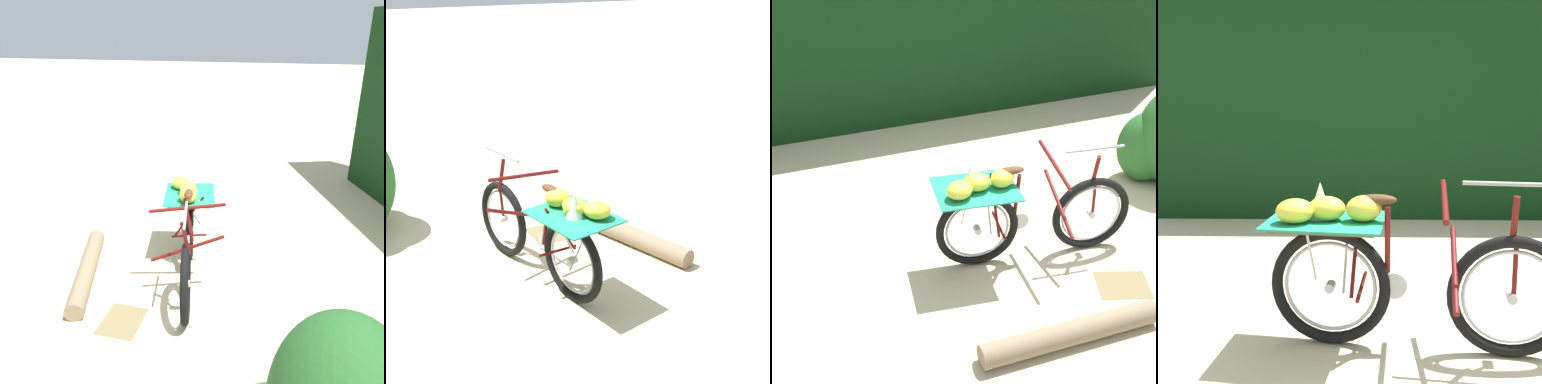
{
  "view_description": "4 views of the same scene",
  "coord_description": "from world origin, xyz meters",
  "views": [
    {
      "loc": [
        3.41,
        0.71,
        2.45
      ],
      "look_at": [
        -0.37,
        -0.25,
        0.86
      ],
      "focal_mm": 37.38,
      "sensor_mm": 36.0,
      "label": 1
    },
    {
      "loc": [
        -4.23,
        1.52,
        2.67
      ],
      "look_at": [
        -0.4,
        -0.4,
        0.93
      ],
      "focal_mm": 54.12,
      "sensor_mm": 36.0,
      "label": 2
    },
    {
      "loc": [
        -0.67,
        -4.31,
        3.21
      ],
      "look_at": [
        -0.59,
        -0.33,
        0.77
      ],
      "focal_mm": 53.63,
      "sensor_mm": 36.0,
      "label": 3
    },
    {
      "loc": [
        0.68,
        -2.94,
        1.52
      ],
      "look_at": [
        -0.39,
        -0.2,
        0.93
      ],
      "focal_mm": 47.52,
      "sensor_mm": 36.0,
      "label": 4
    }
  ],
  "objects": [
    {
      "name": "leaf_litter_patch",
      "position": [
        0.75,
        -0.62,
        0.0
      ],
      "size": [
        0.44,
        0.36,
        0.01
      ],
      "primitive_type": "cube",
      "color": "olive",
      "rests_on": "ground_plane"
    },
    {
      "name": "fallen_log",
      "position": [
        0.18,
        -1.26,
        0.09
      ],
      "size": [
        1.42,
        0.63,
        0.18
      ],
      "primitive_type": "cylinder",
      "rotation": [
        0.0,
        1.57,
        0.32
      ],
      "color": "#7F6B51",
      "rests_on": "ground_plane"
    },
    {
      "name": "bicycle",
      "position": [
        -0.1,
        -0.22,
        0.5
      ],
      "size": [
        1.8,
        0.84,
        1.03
      ],
      "rotation": [
        0.0,
        0.0,
        0.22
      ],
      "color": "black",
      "rests_on": "ground_plane"
    },
    {
      "name": "foliage_hedge",
      "position": [
        -0.74,
        3.31,
        1.38
      ],
      "size": [
        6.49,
        3.12,
        2.77
      ],
      "primitive_type": "cube",
      "rotation": [
        0.0,
        0.0,
        3.49
      ],
      "color": "black",
      "rests_on": "ground_plane"
    },
    {
      "name": "ground_plane",
      "position": [
        0.0,
        0.0,
        0.0
      ],
      "size": [
        60.0,
        60.0,
        0.0
      ],
      "primitive_type": "plane",
      "color": "beige"
    }
  ]
}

